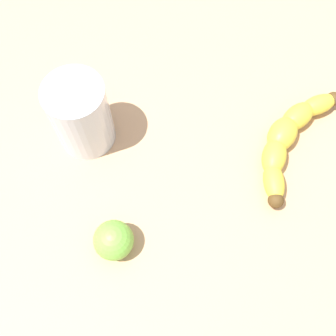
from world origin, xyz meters
The scene contains 4 objects.
wooden_tabletop centered at (0.00, 0.00, 1.50)cm, with size 120.00×120.00×3.00cm, color tan.
banana centered at (-8.33, 5.70, 4.98)cm, with size 20.42×10.32×3.95cm.
smoothie_glass centered at (13.26, -14.25, 8.64)cm, with size 8.15×8.15×11.76cm.
lime_fruit centered at (20.10, 1.55, 5.63)cm, with size 5.26×5.26×5.26cm, color #75C142.
Camera 1 is at (22.63, 15.44, 57.94)cm, focal length 44.22 mm.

